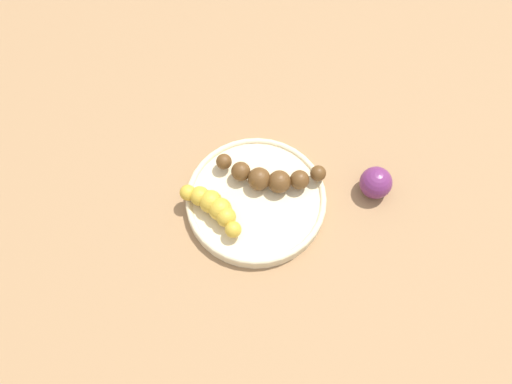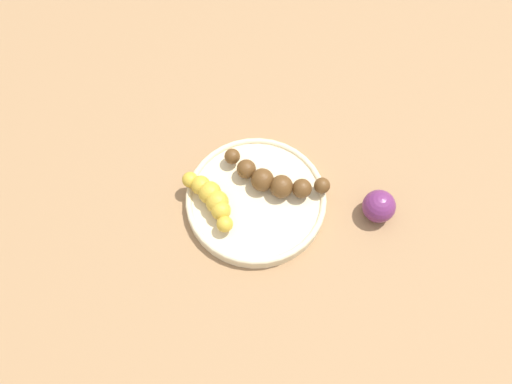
# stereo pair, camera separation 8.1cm
# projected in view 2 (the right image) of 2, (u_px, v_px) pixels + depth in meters

# --- Properties ---
(ground_plane) EXTENTS (2.40, 2.40, 0.00)m
(ground_plane) POSITION_uv_depth(u_px,v_px,m) (256.00, 203.00, 0.85)
(ground_plane) COLOR #936D47
(fruit_bowl) EXTENTS (0.22, 0.22, 0.02)m
(fruit_bowl) POSITION_uv_depth(u_px,v_px,m) (256.00, 199.00, 0.84)
(fruit_bowl) COLOR beige
(fruit_bowl) RESTS_ON ground_plane
(banana_overripe) EXTENTS (0.12, 0.14, 0.04)m
(banana_overripe) POSITION_uv_depth(u_px,v_px,m) (273.00, 179.00, 0.82)
(banana_overripe) COLOR #593819
(banana_overripe) RESTS_ON fruit_bowl
(banana_spotted) EXTENTS (0.05, 0.12, 0.04)m
(banana_spotted) POSITION_uv_depth(u_px,v_px,m) (212.00, 198.00, 0.81)
(banana_spotted) COLOR gold
(banana_spotted) RESTS_ON fruit_bowl
(plum_purple) EXTENTS (0.05, 0.05, 0.05)m
(plum_purple) POSITION_uv_depth(u_px,v_px,m) (379.00, 206.00, 0.82)
(plum_purple) COLOR #662659
(plum_purple) RESTS_ON ground_plane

